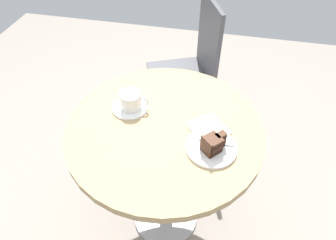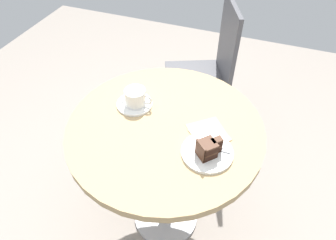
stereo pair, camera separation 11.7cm
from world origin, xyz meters
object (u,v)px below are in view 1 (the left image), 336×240
Objects in this scene: cake_plate at (211,148)px; napkin at (209,129)px; fork at (221,142)px; cafe_chair at (194,62)px; coffee_cup at (131,100)px; saucer at (130,107)px; cake_slice at (213,144)px; teaspoon at (126,99)px.

cake_plate is 0.97× the size of napkin.
fork is (0.03, 0.03, 0.01)m from cake_plate.
fork is 0.14× the size of cafe_chair.
cafe_chair is at bearing 102.13° from napkin.
coffee_cup reaches higher than cake_plate.
coffee_cup is (0.01, 0.00, 0.04)m from saucer.
coffee_cup is at bearing 160.37° from fork.
coffee_cup is 1.29× the size of cake_slice.
napkin is at bearing -81.29° from teaspoon.
cafe_chair reaches higher than teaspoon.
cake_slice is (0.00, -0.01, 0.04)m from cake_plate.
coffee_cup is 0.06m from teaspoon.
fork is (0.39, -0.13, 0.01)m from saucer.
coffee_cup reaches higher than fork.
teaspoon is 0.38m from napkin.
cafe_chair is (-0.19, 0.87, -0.25)m from cake_slice.
teaspoon is at bearing 136.11° from coffee_cup.
napkin is 0.21× the size of cafe_chair.
cake_plate is 1.43× the size of fork.
cake_slice is at bearing -94.56° from teaspoon.
saucer is 1.57× the size of teaspoon.
cafe_chair is at bearing 5.34° from teaspoon.
saucer is 0.78× the size of napkin.
cafe_chair is (-0.22, 0.83, -0.22)m from fork.
napkin is at bearing -9.38° from coffee_cup.
fork is 0.09m from napkin.
cake_plate is at bearing -22.82° from saucer.
cake_plate is (0.35, -0.15, -0.04)m from coffee_cup.
cafe_chair reaches higher than coffee_cup.
cafe_chair is (0.18, 0.71, -0.21)m from saucer.
cake_slice is at bearing -76.29° from cake_plate.
cafe_chair is at bearing 76.50° from coffee_cup.
fork is at bearing 54.31° from cake_slice.
cake_slice reaches higher than fork.
coffee_cup is 0.39m from cake_slice.
teaspoon is (-0.03, 0.04, 0.01)m from saucer.
saucer is at bearing -37.52° from cafe_chair.
cake_slice is (0.37, -0.17, 0.04)m from saucer.
cake_slice is at bearing -24.96° from coffee_cup.
coffee_cup is 0.63× the size of cake_plate.
cafe_chair is at bearing 103.01° from fork.
cafe_chair is at bearing 102.05° from cake_plate.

